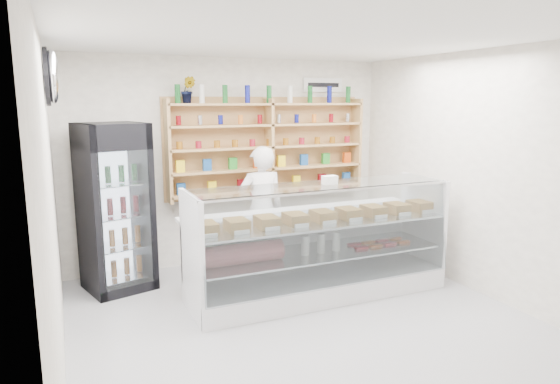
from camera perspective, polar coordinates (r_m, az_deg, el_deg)
name	(u,v)px	position (r m, az deg, el deg)	size (l,w,h in m)	color
room	(316,191)	(4.65, 4.19, 0.09)	(5.00, 5.00, 5.00)	#A0A0A4
display_counter	(318,264)	(5.86, 4.34, -8.25)	(3.00, 0.90, 1.31)	white
shop_worker	(261,210)	(6.50, -2.18, -2.03)	(0.61, 0.40, 1.66)	silver
drinks_cooler	(115,207)	(6.17, -18.34, -1.68)	(0.87, 0.86, 1.98)	black
wall_shelving	(269,147)	(6.93, -1.23, 5.16)	(2.84, 0.28, 1.33)	tan
potted_plant	(188,90)	(6.56, -10.46, 11.41)	(0.18, 0.15, 0.34)	#1E6626
security_mirror	(52,77)	(5.24, -24.56, 11.90)	(0.15, 0.50, 0.50)	silver
wall_sign	(323,85)	(7.41, 4.93, 12.09)	(0.62, 0.03, 0.20)	white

